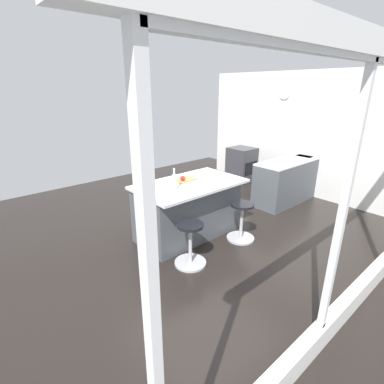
{
  "coord_description": "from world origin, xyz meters",
  "views": [
    {
      "loc": [
        3.15,
        3.3,
        2.3
      ],
      "look_at": [
        0.39,
        0.11,
        0.77
      ],
      "focal_mm": 27.05,
      "sensor_mm": 36.0,
      "label": 1
    }
  ],
  "objects_px": {
    "stool_by_window": "(241,223)",
    "water_bottle": "(174,181)",
    "stool_middle": "(190,245)",
    "cutting_board": "(184,180)",
    "apple_red": "(183,178)",
    "kitchen_island": "(188,209)",
    "oven_range": "(242,164)"
  },
  "relations": [
    {
      "from": "stool_by_window",
      "to": "water_bottle",
      "type": "relative_size",
      "value": 1.96
    },
    {
      "from": "stool_middle",
      "to": "cutting_board",
      "type": "bearing_deg",
      "value": -125.04
    },
    {
      "from": "stool_by_window",
      "to": "water_bottle",
      "type": "bearing_deg",
      "value": -32.04
    },
    {
      "from": "stool_by_window",
      "to": "apple_red",
      "type": "height_order",
      "value": "apple_red"
    },
    {
      "from": "kitchen_island",
      "to": "apple_red",
      "type": "relative_size",
      "value": 21.97
    },
    {
      "from": "stool_middle",
      "to": "cutting_board",
      "type": "distance_m",
      "value": 1.15
    },
    {
      "from": "water_bottle",
      "to": "apple_red",
      "type": "bearing_deg",
      "value": -148.74
    },
    {
      "from": "stool_by_window",
      "to": "stool_middle",
      "type": "xyz_separation_m",
      "value": [
        1.06,
        0.0,
        0.0
      ]
    },
    {
      "from": "oven_range",
      "to": "cutting_board",
      "type": "distance_m",
      "value": 3.22
    },
    {
      "from": "kitchen_island",
      "to": "stool_by_window",
      "type": "xyz_separation_m",
      "value": [
        -0.53,
        0.68,
        -0.17
      ]
    },
    {
      "from": "kitchen_island",
      "to": "cutting_board",
      "type": "height_order",
      "value": "cutting_board"
    },
    {
      "from": "stool_middle",
      "to": "cutting_board",
      "type": "relative_size",
      "value": 1.71
    },
    {
      "from": "stool_middle",
      "to": "apple_red",
      "type": "xyz_separation_m",
      "value": [
        -0.48,
        -0.74,
        0.68
      ]
    },
    {
      "from": "stool_middle",
      "to": "water_bottle",
      "type": "xyz_separation_m",
      "value": [
        -0.18,
        -0.56,
        0.74
      ]
    },
    {
      "from": "cutting_board",
      "to": "water_bottle",
      "type": "xyz_separation_m",
      "value": [
        0.37,
        0.23,
        0.11
      ]
    },
    {
      "from": "stool_middle",
      "to": "water_bottle",
      "type": "height_order",
      "value": "water_bottle"
    },
    {
      "from": "oven_range",
      "to": "apple_red",
      "type": "height_order",
      "value": "apple_red"
    },
    {
      "from": "stool_by_window",
      "to": "water_bottle",
      "type": "xyz_separation_m",
      "value": [
        0.89,
        -0.56,
        0.74
      ]
    },
    {
      "from": "stool_middle",
      "to": "apple_red",
      "type": "bearing_deg",
      "value": -122.98
    },
    {
      "from": "stool_middle",
      "to": "water_bottle",
      "type": "relative_size",
      "value": 1.96
    },
    {
      "from": "oven_range",
      "to": "water_bottle",
      "type": "distance_m",
      "value": 3.67
    },
    {
      "from": "kitchen_island",
      "to": "stool_by_window",
      "type": "distance_m",
      "value": 0.88
    },
    {
      "from": "oven_range",
      "to": "water_bottle",
      "type": "xyz_separation_m",
      "value": [
        3.31,
        1.47,
        0.6
      ]
    },
    {
      "from": "stool_by_window",
      "to": "stool_middle",
      "type": "bearing_deg",
      "value": 0.0
    },
    {
      "from": "oven_range",
      "to": "stool_by_window",
      "type": "relative_size",
      "value": 1.4
    },
    {
      "from": "kitchen_island",
      "to": "apple_red",
      "type": "bearing_deg",
      "value": -53.21
    },
    {
      "from": "stool_middle",
      "to": "apple_red",
      "type": "relative_size",
      "value": 7.94
    },
    {
      "from": "water_bottle",
      "to": "stool_by_window",
      "type": "bearing_deg",
      "value": 147.96
    },
    {
      "from": "stool_middle",
      "to": "kitchen_island",
      "type": "bearing_deg",
      "value": -128.22
    },
    {
      "from": "oven_range",
      "to": "stool_middle",
      "type": "bearing_deg",
      "value": 30.15
    },
    {
      "from": "kitchen_island",
      "to": "water_bottle",
      "type": "relative_size",
      "value": 5.43
    },
    {
      "from": "kitchen_island",
      "to": "stool_middle",
      "type": "xyz_separation_m",
      "value": [
        0.53,
        0.68,
        -0.17
      ]
    }
  ]
}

